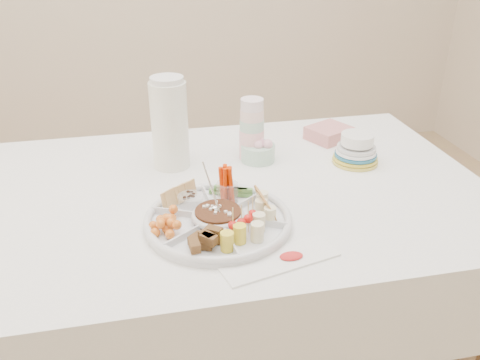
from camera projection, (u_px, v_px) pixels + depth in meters
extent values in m
cube|color=white|center=(236.00, 287.00, 1.70)|extent=(1.52, 1.02, 0.76)
cylinder|color=white|center=(218.00, 218.00, 1.32)|extent=(0.50, 0.50, 0.04)
cylinder|color=black|center=(218.00, 216.00, 1.32)|extent=(0.16, 0.16, 0.04)
cylinder|color=#ABBFA2|center=(252.00, 126.00, 1.66)|extent=(0.09, 0.09, 0.23)
cylinder|color=white|center=(170.00, 122.00, 1.59)|extent=(0.15, 0.15, 0.30)
cylinder|color=#A0CEAF|center=(258.00, 149.00, 1.68)|extent=(0.14, 0.14, 0.08)
cube|color=#D38180|center=(329.00, 133.00, 1.85)|extent=(0.18, 0.17, 0.05)
cylinder|color=gold|center=(356.00, 149.00, 1.66)|extent=(0.19, 0.19, 0.10)
cube|color=white|center=(279.00, 260.00, 1.19)|extent=(0.30, 0.16, 0.01)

